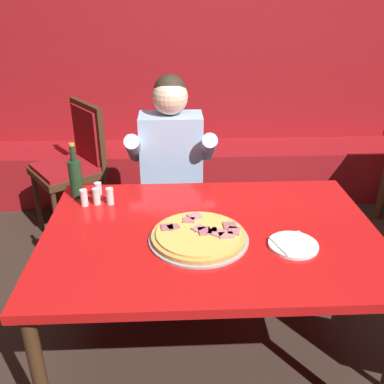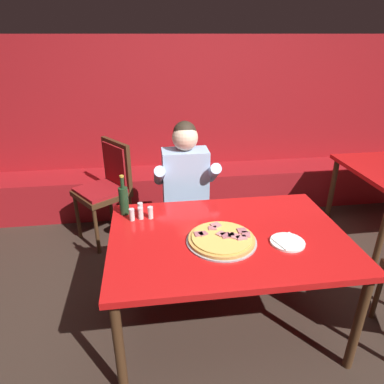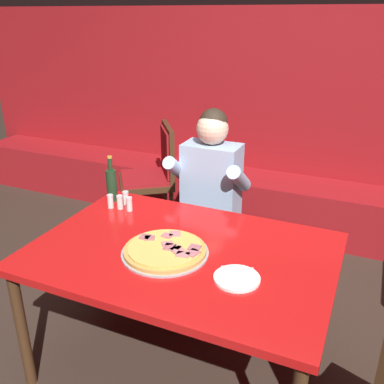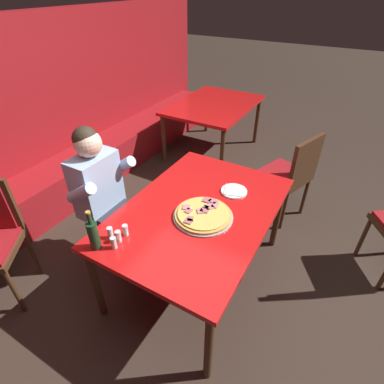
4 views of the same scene
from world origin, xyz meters
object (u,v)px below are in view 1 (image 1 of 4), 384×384
dining_chair_near_left (75,159)px  shaker_black_pepper (84,198)px  plate_white_paper (293,245)px  shaker_oregano (98,191)px  shaker_parmesan (110,197)px  main_dining_table (211,243)px  pizza (199,236)px  diner_seated_blue_shirt (172,172)px  beer_bottle (76,177)px  shaker_red_pepper_flakes (97,197)px

dining_chair_near_left → shaker_black_pepper: bearing=-75.4°
plate_white_paper → shaker_black_pepper: 1.03m
shaker_oregano → shaker_parmesan: size_ratio=1.00×
main_dining_table → pizza: 0.12m
pizza → diner_seated_blue_shirt: diner_seated_blue_shirt is taller
shaker_black_pepper → dining_chair_near_left: (-0.27, 1.04, -0.20)m
pizza → shaker_parmesan: bearing=140.0°
shaker_oregano → shaker_black_pepper: size_ratio=1.00×
beer_bottle → shaker_black_pepper: beer_bottle is taller
main_dining_table → shaker_black_pepper: size_ratio=17.45×
beer_bottle → shaker_oregano: bearing=-10.8°
shaker_oregano → shaker_parmesan: bearing=-45.6°
shaker_red_pepper_flakes → shaker_parmesan: size_ratio=1.00×
shaker_red_pepper_flakes → shaker_black_pepper: (-0.06, -0.01, 0.00)m
main_dining_table → shaker_oregano: 0.66m
beer_bottle → shaker_black_pepper: bearing=-62.4°
main_dining_table → dining_chair_near_left: 1.59m
beer_bottle → main_dining_table: bearing=-29.6°
main_dining_table → shaker_parmesan: (-0.48, 0.29, 0.10)m
beer_bottle → shaker_oregano: size_ratio=3.40×
plate_white_paper → shaker_parmesan: size_ratio=2.44×
shaker_oregano → shaker_black_pepper: same height
beer_bottle → shaker_black_pepper: (0.05, -0.10, -0.07)m
shaker_oregano → shaker_black_pepper: 0.10m
shaker_parmesan → diner_seated_blue_shirt: bearing=57.0°
plate_white_paper → dining_chair_near_left: (-1.22, 1.46, -0.16)m
beer_bottle → diner_seated_blue_shirt: diner_seated_blue_shirt is taller
dining_chair_near_left → plate_white_paper: bearing=-50.2°
pizza → dining_chair_near_left: bearing=120.6°
shaker_black_pepper → diner_seated_blue_shirt: (0.43, 0.49, -0.07)m
beer_bottle → diner_seated_blue_shirt: size_ratio=0.23×
pizza → plate_white_paper: pizza is taller
shaker_oregano → shaker_black_pepper: bearing=-125.4°
main_dining_table → dining_chair_near_left: (-0.88, 1.32, -0.09)m
main_dining_table → shaker_oregano: shaker_oregano is taller
pizza → shaker_parmesan: 0.55m
shaker_black_pepper → main_dining_table: bearing=-24.2°
beer_bottle → shaker_red_pepper_flakes: (0.11, -0.09, -0.07)m
shaker_oregano → shaker_black_pepper: (-0.06, -0.08, 0.00)m
main_dining_table → shaker_parmesan: size_ratio=17.45×
shaker_oregano → diner_seated_blue_shirt: (0.38, 0.41, -0.07)m
plate_white_paper → dining_chair_near_left: size_ratio=0.21×
plate_white_paper → shaker_parmesan: (-0.82, 0.43, 0.03)m
main_dining_table → diner_seated_blue_shirt: bearing=103.0°
shaker_parmesan → shaker_red_pepper_flakes: bearing=178.8°
main_dining_table → shaker_red_pepper_flakes: 0.63m
main_dining_table → pizza: pizza is taller
shaker_red_pepper_flakes → shaker_parmesan: 0.07m
shaker_black_pepper → shaker_red_pepper_flakes: bearing=12.3°
shaker_oregano → main_dining_table: bearing=-32.8°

